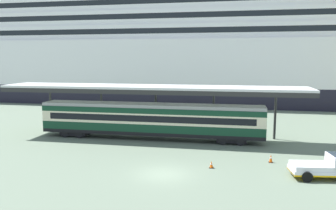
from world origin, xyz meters
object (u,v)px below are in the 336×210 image
object	(u,v)px
cruise_ship	(250,44)
traffic_cone_near	(211,165)
traffic_cone_mid	(271,158)
train_carriage	(150,119)
service_truck	(332,166)

from	to	relation	value
cruise_ship	traffic_cone_near	distance (m)	49.16
traffic_cone_mid	train_carriage	bearing A→B (deg)	152.62
train_carriage	service_truck	xyz separation A→B (m)	(16.89, -9.81, -1.33)
cruise_ship	train_carriage	distance (m)	41.49
train_carriage	service_truck	world-z (taller)	train_carriage
traffic_cone_near	traffic_cone_mid	distance (m)	5.72
cruise_ship	train_carriage	xyz separation A→B (m)	(-12.54, -38.24, -10.09)
traffic_cone_mid	traffic_cone_near	bearing A→B (deg)	-153.34
traffic_cone_near	traffic_cone_mid	size ratio (longest dim) A/B	0.82
traffic_cone_near	cruise_ship	bearing A→B (deg)	84.02
cruise_ship	traffic_cone_near	xyz separation A→B (m)	(-4.96, -47.38, -12.11)
cruise_ship	traffic_cone_near	bearing A→B (deg)	-95.98
cruise_ship	traffic_cone_mid	size ratio (longest dim) A/B	184.52
cruise_ship	service_truck	world-z (taller)	cruise_ship
traffic_cone_near	traffic_cone_mid	xyz separation A→B (m)	(5.11, 2.57, 0.07)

